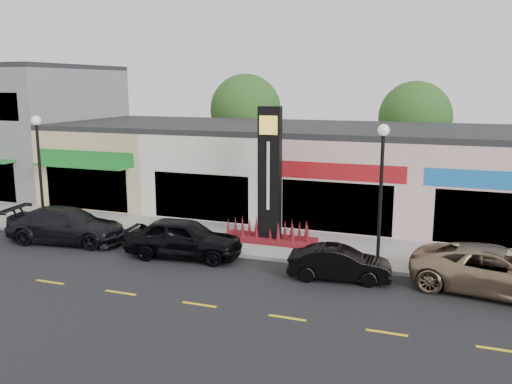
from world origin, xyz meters
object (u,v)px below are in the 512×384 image
(lamp_east_near, at_px, (381,181))
(pylon_sign, at_px, (270,195))
(car_black_conv, at_px, (340,263))
(car_gold_suv, at_px, (497,271))
(lamp_west_near, at_px, (39,161))
(car_black_sedan, at_px, (184,238))
(car_dark_sedan, at_px, (67,225))

(lamp_east_near, height_order, pylon_sign, pylon_sign)
(car_black_conv, bearing_deg, car_gold_suv, -91.40)
(lamp_west_near, bearing_deg, car_gold_suv, -3.04)
(pylon_sign, relative_size, car_gold_suv, 1.06)
(lamp_east_near, relative_size, car_black_sedan, 1.13)
(car_black_conv, bearing_deg, pylon_sign, 41.76)
(lamp_east_near, distance_m, car_black_sedan, 8.29)
(pylon_sign, relative_size, car_black_conv, 1.61)
(car_black_sedan, height_order, car_black_conv, car_black_sedan)
(lamp_west_near, height_order, car_dark_sedan, lamp_west_near)
(lamp_west_near, bearing_deg, car_black_conv, -6.25)
(lamp_east_near, bearing_deg, pylon_sign, 161.25)
(pylon_sign, bearing_deg, lamp_west_near, -171.23)
(lamp_west_near, distance_m, car_black_sedan, 8.74)
(lamp_west_near, height_order, car_black_conv, lamp_west_near)
(lamp_west_near, relative_size, car_black_sedan, 1.13)
(lamp_west_near, relative_size, car_black_conv, 1.46)
(pylon_sign, xyz_separation_m, car_dark_sedan, (-8.76, -2.77, -1.48))
(car_black_conv, bearing_deg, car_dark_sedan, 80.17)
(pylon_sign, bearing_deg, lamp_east_near, -18.75)
(lamp_west_near, relative_size, car_dark_sedan, 1.00)
(lamp_east_near, xyz_separation_m, car_gold_suv, (4.15, -1.07, -2.69))
(car_black_sedan, distance_m, car_gold_suv, 11.91)
(car_dark_sedan, bearing_deg, car_black_conv, -99.92)
(lamp_west_near, relative_size, pylon_sign, 0.91)
(lamp_west_near, xyz_separation_m, pylon_sign, (11.00, 1.70, -1.20))
(car_dark_sedan, bearing_deg, pylon_sign, -79.87)
(pylon_sign, bearing_deg, car_black_sedan, -133.39)
(car_gold_suv, bearing_deg, car_dark_sedan, 98.98)
(lamp_west_near, relative_size, car_gold_suv, 0.96)
(car_black_sedan, relative_size, car_black_conv, 1.30)
(lamp_west_near, xyz_separation_m, car_dark_sedan, (2.24, -1.07, -2.68))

